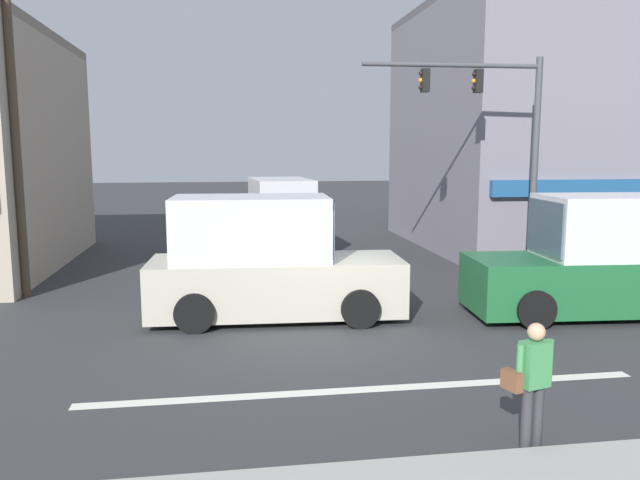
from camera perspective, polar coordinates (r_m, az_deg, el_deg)
name	(u,v)px	position (r m, az deg, el deg)	size (l,w,h in m)	color
ground_plane	(330,328)	(13.44, 0.95, -8.01)	(120.00, 120.00, 0.00)	#333335
lane_marking_stripe	(367,389)	(10.19, 4.35, -13.45)	(9.00, 0.24, 0.01)	silver
building_right_corner	(585,127)	(26.88, 23.06, 9.47)	(12.95, 10.59, 9.24)	slate
street_tree	(526,131)	(22.08, 18.31, 9.41)	(3.71, 3.71, 6.23)	#4C3823
utility_pole_near_left	(15,130)	(17.52, -26.11, 9.02)	(1.40, 0.22, 8.19)	brown
utility_pole_far_right	(526,149)	(21.50, 18.34, 7.86)	(1.40, 0.22, 7.22)	brown
traffic_light_mast	(502,134)	(17.66, 16.27, 9.29)	(4.89, 0.32, 6.20)	#47474C
box_truck_parked_curbside	(280,220)	(22.25, -3.72, 1.80)	(2.54, 5.73, 2.75)	#999EA3
box_truck_crossing_rightbound	(602,261)	(15.55, 24.37, -1.78)	(5.73, 2.54, 2.75)	#1E6033
box_truck_crossing_center	(267,263)	(13.95, -4.86, -2.14)	(5.69, 2.45, 2.75)	#B7B29E
pedestrian_foreground_with_bag	(532,379)	(8.34, 18.84, -11.97)	(0.69, 0.36, 1.67)	#333338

